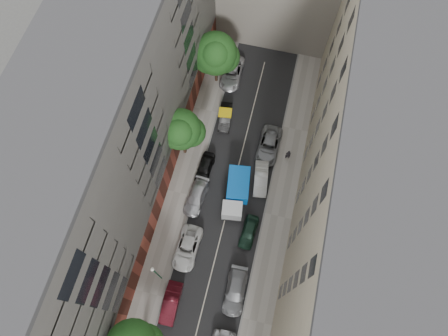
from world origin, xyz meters
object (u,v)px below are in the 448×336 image
(car_left_1, at_px, (171,303))
(car_left_6, at_px, (232,73))
(car_left_4, at_px, (205,168))
(tarp_truck, at_px, (237,193))
(car_right_4, at_px, (269,146))
(car_left_2, at_px, (187,248))
(pedestrian, at_px, (288,155))
(tree_mid, at_px, (181,131))
(tree_far, at_px, (216,55))
(car_right_1, at_px, (235,291))
(lamp_post, at_px, (156,273))
(car_right_2, at_px, (249,232))
(car_left_3, at_px, (196,197))
(car_right_3, at_px, (261,179))
(car_left_5, at_px, (225,117))

(car_left_1, distance_m, car_left_6, 28.00)
(car_left_1, relative_size, car_left_4, 1.09)
(tarp_truck, relative_size, car_right_4, 1.14)
(car_left_6, bearing_deg, tarp_truck, -75.96)
(car_left_2, bearing_deg, pedestrian, 58.19)
(car_left_6, xyz_separation_m, tree_mid, (-2.70, -11.71, 4.67))
(car_right_4, bearing_deg, car_left_2, -112.47)
(tree_far, bearing_deg, car_right_4, -43.22)
(car_left_1, height_order, pedestrian, pedestrian)
(car_right_1, height_order, tree_mid, tree_mid)
(car_right_4, height_order, lamp_post, lamp_post)
(tarp_truck, height_order, tree_far, tree_far)
(car_right_2, bearing_deg, car_left_1, -120.01)
(tarp_truck, height_order, car_left_1, tarp_truck)
(car_left_1, relative_size, car_left_3, 0.92)
(car_left_4, distance_m, tree_far, 12.92)
(car_left_1, height_order, car_left_3, car_left_1)
(car_left_1, distance_m, car_right_1, 6.45)
(car_right_1, bearing_deg, car_right_4, 87.67)
(car_right_2, distance_m, tree_mid, 12.72)
(lamp_post, bearing_deg, car_right_4, 65.87)
(car_left_2, distance_m, tree_far, 21.79)
(car_right_1, xyz_separation_m, car_right_4, (0.05, 16.60, 0.01))
(car_left_4, distance_m, car_right_4, 7.81)
(car_left_6, bearing_deg, tree_mid, -104.06)
(car_left_6, height_order, car_right_4, car_left_6)
(car_left_3, bearing_deg, car_right_3, 35.26)
(car_left_2, height_order, car_left_4, car_left_2)
(tarp_truck, relative_size, car_right_2, 1.57)
(car_left_5, xyz_separation_m, car_right_4, (5.78, -2.51, 0.07))
(car_left_2, height_order, pedestrian, pedestrian)
(car_right_2, bearing_deg, car_right_4, 93.55)
(car_right_1, bearing_deg, tarp_truck, 100.46)
(car_left_1, bearing_deg, car_right_2, 54.74)
(car_left_4, bearing_deg, tree_mid, 154.07)
(tarp_truck, relative_size, pedestrian, 3.45)
(car_left_5, relative_size, car_right_3, 0.94)
(car_left_3, relative_size, tree_far, 0.60)
(car_right_3, bearing_deg, car_left_2, -130.10)
(car_left_6, xyz_separation_m, lamp_post, (-1.20, -25.89, 3.07))
(car_left_6, height_order, tree_mid, tree_mid)
(tarp_truck, relative_size, car_left_4, 1.52)
(car_left_1, height_order, car_right_3, car_left_1)
(car_left_3, bearing_deg, car_left_2, -79.61)
(car_right_3, xyz_separation_m, tree_mid, (-9.10, 1.29, 4.72))
(car_left_6, relative_size, tree_far, 0.70)
(car_left_2, distance_m, pedestrian, 15.27)
(car_right_3, distance_m, car_right_4, 4.20)
(tree_mid, bearing_deg, car_left_2, -72.96)
(car_right_3, bearing_deg, lamp_post, -128.83)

